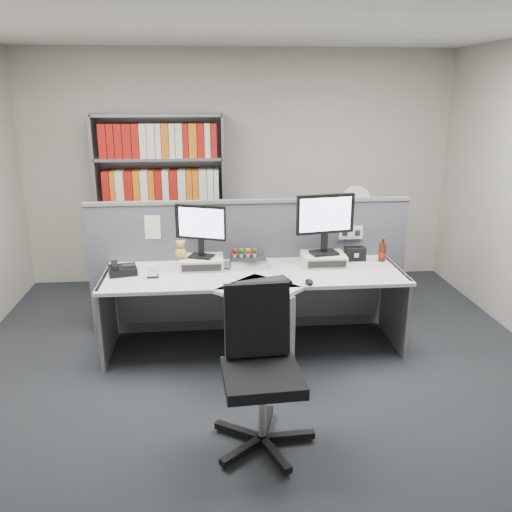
{
  "coord_description": "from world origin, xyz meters",
  "views": [
    {
      "loc": [
        -0.38,
        -3.52,
        2.22
      ],
      "look_at": [
        0.0,
        0.65,
        0.92
      ],
      "focal_mm": 37.24,
      "sensor_mm": 36.0,
      "label": 1
    }
  ],
  "objects": [
    {
      "name": "figurines",
      "position": [
        -0.07,
        1.0,
        0.85
      ],
      "size": [
        0.23,
        0.05,
        0.09
      ],
      "color": "beige",
      "rests_on": "desktop_pc"
    },
    {
      "name": "monitor_right",
      "position": [
        0.65,
        0.98,
        1.14
      ],
      "size": [
        0.53,
        0.21,
        0.54
      ],
      "color": "black",
      "rests_on": "monitor_riser_right"
    },
    {
      "name": "partition",
      "position": [
        0.0,
        1.25,
        0.65
      ],
      "size": [
        3.0,
        0.08,
        1.27
      ],
      "color": "#595A65",
      "rests_on": "ground"
    },
    {
      "name": "shelving_unit",
      "position": [
        -0.9,
        2.44,
        0.98
      ],
      "size": [
        1.41,
        0.4,
        2.0
      ],
      "color": "gray",
      "rests_on": "ground"
    },
    {
      "name": "keyboard",
      "position": [
        0.03,
        0.51,
        0.74
      ],
      "size": [
        0.5,
        0.31,
        0.03
      ],
      "color": "black",
      "rests_on": "desk"
    },
    {
      "name": "desk",
      "position": [
        0.0,
        0.6,
        0.46
      ],
      "size": [
        2.6,
        1.2,
        0.72
      ],
      "color": "silver",
      "rests_on": "ground"
    },
    {
      "name": "desk_fan",
      "position": [
        1.2,
        1.99,
        1.05
      ],
      "size": [
        0.33,
        0.2,
        0.56
      ],
      "color": "white",
      "rests_on": "filing_cabinet"
    },
    {
      "name": "speaker",
      "position": [
        0.96,
        1.08,
        0.78
      ],
      "size": [
        0.19,
        0.1,
        0.12
      ],
      "primitive_type": "cube",
      "color": "black",
      "rests_on": "desk"
    },
    {
      "name": "filing_cabinet",
      "position": [
        1.2,
        1.99,
        0.35
      ],
      "size": [
        0.45,
        0.61,
        0.7
      ],
      "color": "gray",
      "rests_on": "ground"
    },
    {
      "name": "mouse",
      "position": [
        0.42,
        0.48,
        0.74
      ],
      "size": [
        0.07,
        0.11,
        0.04
      ],
      "primitive_type": "ellipsoid",
      "color": "black",
      "rests_on": "desk"
    },
    {
      "name": "desk_calendar",
      "position": [
        -0.87,
        0.76,
        0.77
      ],
      "size": [
        0.1,
        0.07,
        0.12
      ],
      "color": "black",
      "rests_on": "desk"
    },
    {
      "name": "desktop_pc",
      "position": [
        -0.04,
        1.02,
        0.76
      ],
      "size": [
        0.31,
        0.28,
        0.08
      ],
      "color": "black",
      "rests_on": "desk"
    },
    {
      "name": "room_shell",
      "position": [
        0.0,
        0.0,
        1.79
      ],
      "size": [
        5.04,
        5.54,
        2.72
      ],
      "color": "#B0A99D",
      "rests_on": "ground"
    },
    {
      "name": "office_chair",
      "position": [
        -0.08,
        -0.49,
        0.55
      ],
      "size": [
        0.66,
        0.68,
        1.03
      ],
      "color": "silver",
      "rests_on": "ground"
    },
    {
      "name": "cola_bottle",
      "position": [
        1.2,
        1.03,
        0.81
      ],
      "size": [
        0.07,
        0.07,
        0.23
      ],
      "color": "#3F190A",
      "rests_on": "desk"
    },
    {
      "name": "ground",
      "position": [
        0.0,
        0.0,
        0.0
      ],
      "size": [
        5.5,
        5.5,
        0.0
      ],
      "primitive_type": "plane",
      "color": "#26292D",
      "rests_on": "ground"
    },
    {
      "name": "desk_phone",
      "position": [
        -1.14,
        0.88,
        0.76
      ],
      "size": [
        0.27,
        0.26,
        0.1
      ],
      "color": "black",
      "rests_on": "desk"
    },
    {
      "name": "plush_toy",
      "position": [
        -0.63,
        0.96,
        0.89
      ],
      "size": [
        0.1,
        0.1,
        0.17
      ],
      "color": "gold",
      "rests_on": "monitor_riser_left"
    },
    {
      "name": "monitor_riser_right",
      "position": [
        0.65,
        0.98,
        0.77
      ],
      "size": [
        0.38,
        0.31,
        0.1
      ],
      "color": "beige",
      "rests_on": "desk"
    },
    {
      "name": "monitor_riser_left",
      "position": [
        -0.45,
        0.98,
        0.77
      ],
      "size": [
        0.38,
        0.31,
        0.1
      ],
      "color": "beige",
      "rests_on": "desk"
    },
    {
      "name": "monitor_left",
      "position": [
        -0.45,
        0.98,
        1.1
      ],
      "size": [
        0.44,
        0.21,
        0.47
      ],
      "color": "black",
      "rests_on": "monitor_riser_left"
    }
  ]
}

